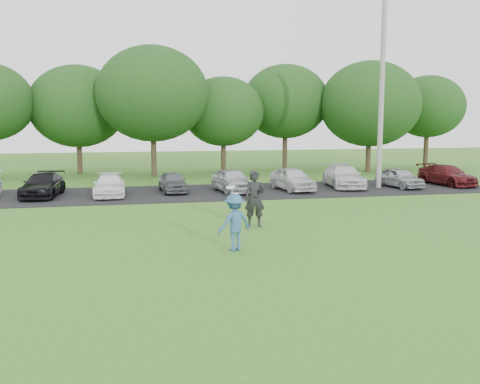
% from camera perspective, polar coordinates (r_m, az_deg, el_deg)
% --- Properties ---
extents(ground, '(100.00, 100.00, 0.00)m').
position_cam_1_polar(ground, '(15.55, 2.74, -6.47)').
color(ground, '#347120').
rests_on(ground, ground).
extents(parking_lot, '(32.00, 6.50, 0.03)m').
position_cam_1_polar(parking_lot, '(28.09, -4.09, -0.04)').
color(parking_lot, black).
rests_on(parking_lot, ground).
extents(utility_pole, '(0.28, 0.28, 10.48)m').
position_cam_1_polar(utility_pole, '(30.67, 14.87, 10.17)').
color(utility_pole, '#979692').
rests_on(utility_pole, ground).
extents(frisbee_player, '(1.23, 0.98, 1.93)m').
position_cam_1_polar(frisbee_player, '(15.60, -0.60, -3.25)').
color(frisbee_player, '#32618E').
rests_on(frisbee_player, ground).
extents(camera_bystander, '(0.80, 0.59, 2.01)m').
position_cam_1_polar(camera_bystander, '(19.07, 1.60, -0.72)').
color(camera_bystander, black).
rests_on(camera_bystander, ground).
extents(parked_cars, '(31.28, 4.94, 1.25)m').
position_cam_1_polar(parked_cars, '(27.85, -6.31, 1.13)').
color(parked_cars, silver).
rests_on(parked_cars, parking_lot).
extents(tree_row, '(42.39, 9.85, 8.64)m').
position_cam_1_polar(tree_row, '(37.72, -3.99, 9.41)').
color(tree_row, '#38281C').
rests_on(tree_row, ground).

